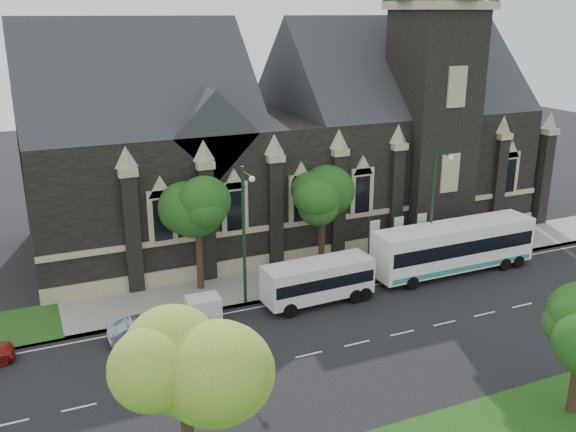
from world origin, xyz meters
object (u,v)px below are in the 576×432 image
street_lamp_near (434,203)px  box_trailer (203,307)px  tree_walk_left (199,207)px  banner_flag_center (396,234)px  shuttle_bus (318,279)px  street_lamp_mid (245,229)px  tree_walk_right (324,191)px  sedan (144,329)px  banner_flag_right (419,231)px  banner_flag_left (372,238)px  tour_coach (454,246)px  tree_park_near (189,364)px

street_lamp_near → box_trailer: size_ratio=3.11×
tree_walk_left → box_trailer: (-1.29, -4.55, -4.87)m
street_lamp_near → banner_flag_center: street_lamp_near is taller
banner_flag_center → shuttle_bus: bearing=-157.1°
street_lamp_near → street_lamp_mid: bearing=180.0°
box_trailer → tree_walk_left: bearing=76.5°
tree_walk_right → street_lamp_near: 7.72m
sedan → box_trailer: bearing=-78.1°
tree_walk_left → banner_flag_right: bearing=-6.0°
street_lamp_near → banner_flag_right: street_lamp_near is taller
tree_walk_left → banner_flag_right: 16.52m
tree_walk_left → banner_flag_right: (16.08, -1.70, -3.35)m
street_lamp_near → box_trailer: bearing=-176.8°
banner_flag_left → box_trailer: bearing=-168.0°
tree_walk_right → tree_walk_left: 9.01m
banner_flag_left → shuttle_bus: size_ratio=0.55×
sedan → tree_walk_left: bearing=-44.1°
street_lamp_near → banner_flag_left: (-3.71, 1.91, -2.73)m
tour_coach → sedan: bearing=-178.2°
street_lamp_near → banner_flag_right: 3.34m
tree_walk_right → tour_coach: bearing=-29.1°
banner_flag_right → sedan: (-21.14, -3.72, -1.73)m
tree_park_near → box_trailer: bearing=72.6°
tree_walk_left → sedan: (-5.05, -5.42, -5.08)m
tour_coach → tree_walk_left: bearing=164.6°
tree_walk_right → box_trailer: tree_walk_right is taller
tree_park_near → sedan: tree_park_near is taller
street_lamp_mid → banner_flag_right: (14.29, 1.91, -2.73)m
tree_walk_right → sedan: bearing=-158.9°
tree_walk_right → shuttle_bus: size_ratio=1.08×
tree_walk_left → tree_walk_right: bearing=0.1°
banner_flag_left → tour_coach: banner_flag_left is taller
tree_walk_right → banner_flag_center: 6.36m
banner_flag_center → box_trailer: (-15.37, -2.85, -1.51)m
tree_park_near → tree_walk_right: size_ratio=1.10×
tree_park_near → street_lamp_mid: (7.77, 15.86, -1.30)m
street_lamp_mid → sedan: 8.37m
tree_walk_right → street_lamp_mid: size_ratio=0.87×
tree_walk_left → banner_flag_left: bearing=-8.0°
tour_coach → box_trailer: 18.44m
box_trailer → banner_flag_center: bearing=12.8°
banner_flag_left → box_trailer: 13.76m
banner_flag_left → banner_flag_center: 2.00m
banner_flag_left → banner_flag_right: (4.00, 0.00, 0.00)m
banner_flag_left → tour_coach: (5.03, -2.80, -0.43)m
street_lamp_near → banner_flag_left: bearing=152.8°
tree_walk_right → tree_walk_left: bearing=-179.9°
tree_walk_left → shuttle_bus: size_ratio=1.06×
box_trailer → sedan: bearing=-164.7°
banner_flag_left → street_lamp_mid: bearing=-169.5°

